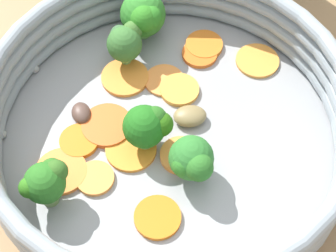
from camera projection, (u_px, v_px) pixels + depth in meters
ground_plane at (168, 145)px, 0.52m from camera, size 4.00×4.00×0.00m
skillet at (168, 140)px, 0.52m from camera, size 0.31×0.31×0.02m
skillet_rim_wall at (168, 116)px, 0.48m from camera, size 0.33×0.33×0.06m
skillet_rivet_left at (35, 69)px, 0.55m from camera, size 0.01×0.01×0.01m
skillet_rivet_right at (2, 134)px, 0.50m from camera, size 0.01×0.01×0.01m
carrot_slice_0 at (79, 141)px, 0.50m from camera, size 0.04×0.04×0.00m
carrot_slice_1 at (257, 61)px, 0.55m from camera, size 0.05×0.05×0.00m
carrot_slice_2 at (125, 77)px, 0.54m from camera, size 0.06×0.06×0.00m
carrot_slice_3 at (204, 45)px, 0.56m from camera, size 0.05×0.05×0.01m
carrot_slice_4 at (107, 126)px, 0.51m from camera, size 0.06×0.06×0.01m
carrot_slice_5 at (200, 54)px, 0.56m from camera, size 0.05×0.05×0.00m
carrot_slice_6 at (61, 171)px, 0.49m from camera, size 0.06×0.06×0.00m
carrot_slice_7 at (130, 147)px, 0.50m from camera, size 0.06×0.06×0.00m
carrot_slice_8 at (164, 80)px, 0.54m from camera, size 0.05×0.05×0.00m
carrot_slice_9 at (178, 157)px, 0.49m from camera, size 0.04×0.04×0.01m
carrot_slice_10 at (180, 90)px, 0.53m from camera, size 0.04×0.04×0.00m
carrot_slice_11 at (95, 178)px, 0.48m from camera, size 0.04×0.04×0.00m
carrot_slice_12 at (158, 217)px, 0.46m from camera, size 0.05×0.05×0.00m
broccoli_floret_0 at (144, 16)px, 0.55m from camera, size 0.05×0.05×0.05m
broccoli_floret_1 at (149, 128)px, 0.48m from camera, size 0.04×0.04×0.05m
broccoli_floret_2 at (46, 181)px, 0.45m from camera, size 0.04×0.03×0.05m
broccoli_floret_3 at (126, 41)px, 0.53m from camera, size 0.04×0.04×0.05m
broccoli_floret_4 at (195, 159)px, 0.46m from camera, size 0.04×0.04×0.05m
mushroom_piece_0 at (81, 113)px, 0.51m from camera, size 0.02×0.03×0.01m
mushroom_piece_1 at (190, 116)px, 0.51m from camera, size 0.04×0.03×0.01m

